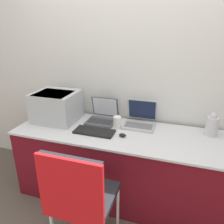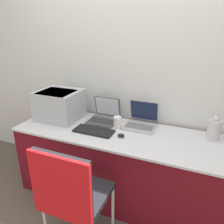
% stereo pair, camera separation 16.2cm
% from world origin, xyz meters
% --- Properties ---
extents(ground_plane, '(14.00, 14.00, 0.00)m').
position_xyz_m(ground_plane, '(0.00, 0.00, 0.00)').
color(ground_plane, brown).
extents(wall_back, '(8.00, 0.05, 2.60)m').
position_xyz_m(wall_back, '(0.00, 0.72, 1.30)').
color(wall_back, silver).
rests_on(wall_back, ground_plane).
extents(table, '(1.96, 0.67, 0.72)m').
position_xyz_m(table, '(0.00, 0.32, 0.36)').
color(table, maroon).
rests_on(table, ground_plane).
extents(printer, '(0.43, 0.39, 0.30)m').
position_xyz_m(printer, '(-0.69, 0.40, 0.89)').
color(printer, '#B2B7BC').
rests_on(printer, table).
extents(laptop_left, '(0.29, 0.28, 0.23)m').
position_xyz_m(laptop_left, '(-0.23, 0.52, 0.77)').
color(laptop_left, '#4C4C51').
rests_on(laptop_left, table).
extents(laptop_right, '(0.30, 0.30, 0.24)m').
position_xyz_m(laptop_right, '(0.17, 0.54, 0.78)').
color(laptop_right, '#B7B7BC').
rests_on(laptop_right, table).
extents(external_keyboard, '(0.38, 0.16, 0.02)m').
position_xyz_m(external_keyboard, '(-0.21, 0.24, 0.73)').
color(external_keyboard, black).
rests_on(external_keyboard, table).
extents(coffee_cup, '(0.08, 0.08, 0.12)m').
position_xyz_m(coffee_cup, '(-0.03, 0.40, 0.78)').
color(coffee_cup, white).
rests_on(coffee_cup, table).
extents(mouse, '(0.06, 0.04, 0.03)m').
position_xyz_m(mouse, '(0.07, 0.24, 0.74)').
color(mouse, black).
rests_on(mouse, table).
extents(metal_pitcher, '(0.11, 0.11, 0.22)m').
position_xyz_m(metal_pitcher, '(0.82, 0.52, 0.82)').
color(metal_pitcher, silver).
rests_on(metal_pitcher, table).
extents(chair, '(0.45, 0.44, 0.93)m').
position_xyz_m(chair, '(-0.07, -0.40, 0.58)').
color(chair, black).
rests_on(chair, ground_plane).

